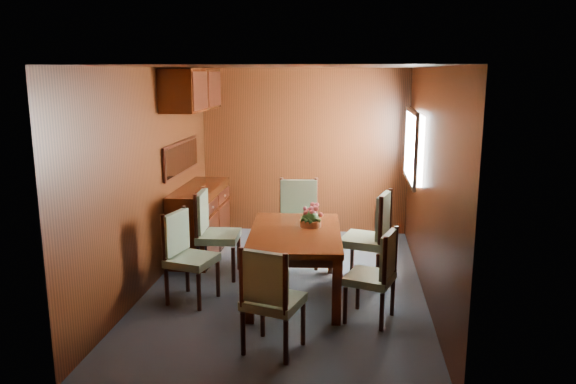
# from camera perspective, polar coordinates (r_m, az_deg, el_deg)

# --- Properties ---
(ground) EXTENTS (4.50, 4.50, 0.00)m
(ground) POSITION_cam_1_polar(r_m,az_deg,el_deg) (6.37, -0.14, -9.54)
(ground) COLOR #333D46
(ground) RESTS_ON ground
(room_shell) EXTENTS (3.06, 4.52, 2.41)m
(room_shell) POSITION_cam_1_polar(r_m,az_deg,el_deg) (6.30, -0.74, 5.57)
(room_shell) COLOR black
(room_shell) RESTS_ON ground
(sideboard) EXTENTS (0.48, 1.40, 0.90)m
(sideboard) POSITION_cam_1_polar(r_m,az_deg,el_deg) (7.39, -8.91, -2.90)
(sideboard) COLOR #341306
(sideboard) RESTS_ON ground
(dining_table) EXTENTS (1.05, 1.58, 0.71)m
(dining_table) POSITION_cam_1_polar(r_m,az_deg,el_deg) (5.93, 0.74, -4.93)
(dining_table) COLOR #341306
(dining_table) RESTS_ON ground
(chair_left_near) EXTENTS (0.54, 0.55, 0.96)m
(chair_left_near) POSITION_cam_1_polar(r_m,az_deg,el_deg) (5.93, -10.37, -5.94)
(chair_left_near) COLOR black
(chair_left_near) RESTS_ON ground
(chair_left_far) EXTENTS (0.49, 0.51, 1.02)m
(chair_left_far) POSITION_cam_1_polar(r_m,az_deg,el_deg) (6.58, -7.75, -3.71)
(chair_left_far) COLOR black
(chair_left_far) RESTS_ON ground
(chair_right_near) EXTENTS (0.53, 0.54, 0.91)m
(chair_right_near) POSITION_cam_1_polar(r_m,az_deg,el_deg) (5.43, 9.06, -7.93)
(chair_right_near) COLOR black
(chair_right_near) RESTS_ON ground
(chair_right_far) EXTENTS (0.61, 0.62, 1.06)m
(chair_right_far) POSITION_cam_1_polar(r_m,az_deg,el_deg) (6.34, 8.57, -4.13)
(chair_right_far) COLOR black
(chair_right_far) RESTS_ON ground
(chair_head) EXTENTS (0.56, 0.55, 0.96)m
(chair_head) POSITION_cam_1_polar(r_m,az_deg,el_deg) (4.76, -1.87, -10.40)
(chair_head) COLOR black
(chair_head) RESTS_ON ground
(chair_foot) EXTENTS (0.54, 0.52, 1.05)m
(chair_foot) POSITION_cam_1_polar(r_m,az_deg,el_deg) (6.96, 1.08, -2.56)
(chair_foot) COLOR black
(chair_foot) RESTS_ON ground
(flower_centerpiece) EXTENTS (0.25, 0.25, 0.25)m
(flower_centerpiece) POSITION_cam_1_polar(r_m,az_deg,el_deg) (6.06, 2.29, -2.41)
(flower_centerpiece) COLOR #B66537
(flower_centerpiece) RESTS_ON dining_table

